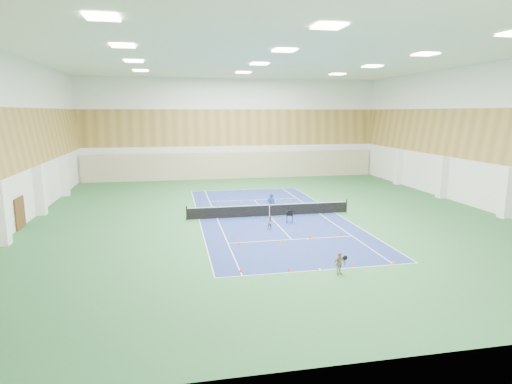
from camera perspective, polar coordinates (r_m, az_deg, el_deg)
ground at (r=33.57m, az=1.80°, el=-3.24°), size 40.00×40.00×0.00m
room_shell at (r=32.65m, az=1.86°, el=7.04°), size 36.00×40.00×12.00m
wood_cladding at (r=32.59m, az=1.88°, el=10.55°), size 36.00×40.00×8.00m
ceiling_light_grid at (r=32.82m, az=1.93°, el=17.41°), size 21.40×25.40×0.06m
court_surface at (r=33.56m, az=1.80°, el=-3.23°), size 10.97×23.77×0.01m
tennis_balls_scatter at (r=33.55m, az=1.80°, el=-3.17°), size 10.57×22.77×0.07m
tennis_net at (r=33.44m, az=1.81°, el=-2.33°), size 12.80×0.10×1.10m
back_curtain at (r=52.42m, az=-3.03°, el=3.55°), size 35.40×0.16×3.20m
door_left_b at (r=34.18m, az=-28.94°, el=-2.44°), size 0.08×1.80×2.20m
coach at (r=34.00m, az=2.02°, el=-1.58°), size 0.65×0.45×1.71m
child_court at (r=29.75m, az=1.96°, el=-4.09°), size 0.53×0.44×0.98m
child_apron at (r=22.10m, az=11.02°, el=-9.33°), size 0.72×0.44×1.14m
ball_cart at (r=31.58m, az=4.52°, el=-3.38°), size 0.63×0.63×0.84m
cone_svc_a at (r=26.40m, az=-2.22°, el=-6.89°), size 0.18×0.18×0.20m
cone_svc_b at (r=27.02m, az=3.49°, el=-6.44°), size 0.22×0.22×0.24m
cone_svc_c at (r=27.99m, az=7.23°, el=-5.90°), size 0.21×0.21×0.23m
cone_svc_d at (r=28.98m, az=11.33°, el=-5.44°), size 0.22×0.22×0.24m
cone_base_a at (r=22.17m, az=-2.04°, el=-10.37°), size 0.18×0.18×0.20m
cone_base_b at (r=22.32m, az=4.48°, el=-10.25°), size 0.18×0.18×0.20m
cone_base_c at (r=23.45m, az=12.81°, el=-9.43°), size 0.19×0.19×0.20m
cone_base_d at (r=24.36m, az=17.88°, el=-8.91°), size 0.20×0.20×0.22m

